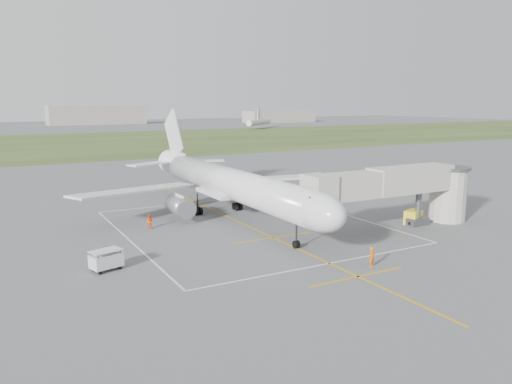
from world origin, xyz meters
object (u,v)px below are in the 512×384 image
jet_bridge (405,188)px  ramp_worker_wing (150,221)px  ramp_worker_nose (372,257)px  gpu_unit (413,217)px  airliner (230,184)px  baggage_cart (106,260)px

jet_bridge → ramp_worker_wing: 30.04m
jet_bridge → ramp_worker_nose: (-13.02, -9.14, -3.82)m
gpu_unit → airliner: bearing=122.6°
jet_bridge → ramp_worker_nose: 16.35m
jet_bridge → baggage_cart: size_ratio=7.92×
jet_bridge → ramp_worker_wing: bearing=151.9°
ramp_worker_nose → gpu_unit: bearing=9.3°
airliner → baggage_cart: airliner is taller
ramp_worker_nose → ramp_worker_wing: (-13.27, 23.14, -0.11)m
baggage_cart → ramp_worker_wing: bearing=42.6°
gpu_unit → ramp_worker_nose: (-15.22, -9.73, 0.08)m
baggage_cart → airliner: bearing=19.2°
airliner → jet_bridge: 21.22m
jet_bridge → baggage_cart: 34.24m
jet_bridge → baggage_cart: bearing=177.6°
jet_bridge → ramp_worker_wing: (-26.29, 14.01, -3.93)m
jet_bridge → gpu_unit: bearing=15.2°
jet_bridge → gpu_unit: (2.20, 0.60, -3.90)m
baggage_cart → ramp_worker_wing: baggage_cart is taller
baggage_cart → ramp_worker_wing: size_ratio=1.81×
airliner → gpu_unit: bearing=-37.3°
baggage_cart → ramp_worker_nose: size_ratio=1.60×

